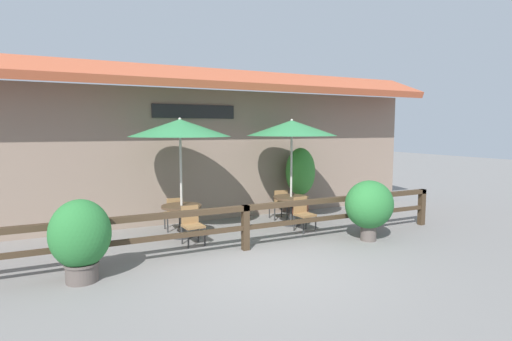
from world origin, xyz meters
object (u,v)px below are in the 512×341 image
at_px(dining_table_middle, 291,202).
at_px(potted_plant_broad_leaf, 300,175).
at_px(patio_umbrella_near, 180,128).
at_px(potted_plant_tall_tropical, 80,237).
at_px(chair_near_wallside, 174,212).
at_px(chair_near_streetside, 192,223).
at_px(chair_middle_wallside, 279,203).
at_px(chair_middle_streetside, 303,212).
at_px(dining_table_near, 182,212).
at_px(potted_plant_corner_fern, 369,206).
at_px(patio_umbrella_middle, 292,128).

distance_m(dining_table_middle, potted_plant_broad_leaf, 1.47).
bearing_deg(potted_plant_broad_leaf, patio_umbrella_near, -166.36).
bearing_deg(potted_plant_tall_tropical, chair_near_wallside, 49.89).
distance_m(chair_near_streetside, chair_middle_wallside, 3.19).
bearing_deg(chair_near_wallside, chair_middle_streetside, 155.92).
bearing_deg(dining_table_near, potted_plant_corner_fern, -29.46).
height_order(chair_near_wallside, patio_umbrella_middle, patio_umbrella_middle).
bearing_deg(chair_middle_streetside, potted_plant_broad_leaf, 54.50).
xyz_separation_m(potted_plant_corner_fern, potted_plant_broad_leaf, (0.08, 3.06, 0.37)).
xyz_separation_m(chair_middle_streetside, potted_plant_corner_fern, (0.89, -1.36, 0.34)).
bearing_deg(dining_table_middle, chair_near_streetside, -168.18).
bearing_deg(potted_plant_corner_fern, dining_table_middle, 112.00).
bearing_deg(chair_near_streetside, patio_umbrella_middle, 6.94).
relative_size(chair_near_wallside, dining_table_middle, 0.90).
distance_m(patio_umbrella_near, potted_plant_broad_leaf, 4.19).
xyz_separation_m(patio_umbrella_near, potted_plant_corner_fern, (3.76, -2.13, -1.75)).
relative_size(chair_middle_streetside, potted_plant_broad_leaf, 0.43).
height_order(chair_middle_wallside, potted_plant_broad_leaf, potted_plant_broad_leaf).
bearing_deg(patio_umbrella_near, dining_table_middle, -1.34).
relative_size(patio_umbrella_near, potted_plant_tall_tropical, 2.01).
xyz_separation_m(chair_near_wallside, patio_umbrella_middle, (2.95, -0.74, 2.09)).
relative_size(patio_umbrella_near, chair_middle_wallside, 3.31).
bearing_deg(dining_table_middle, dining_table_near, 178.66).
distance_m(patio_umbrella_near, patio_umbrella_middle, 2.93).
bearing_deg(chair_near_wallside, chair_middle_wallside, -178.53).
xyz_separation_m(patio_umbrella_near, dining_table_near, (0.00, 0.00, -1.95)).
height_order(patio_umbrella_near, potted_plant_tall_tropical, patio_umbrella_near).
distance_m(chair_middle_streetside, potted_plant_corner_fern, 1.66).
height_order(dining_table_near, chair_near_streetside, chair_near_streetside).
bearing_deg(dining_table_middle, patio_umbrella_middle, 0.00).
height_order(chair_middle_streetside, potted_plant_corner_fern, potted_plant_corner_fern).
xyz_separation_m(chair_near_streetside, dining_table_middle, (2.89, 0.60, 0.14)).
xyz_separation_m(dining_table_middle, chair_middle_streetside, (-0.06, -0.69, -0.14)).
bearing_deg(dining_table_near, potted_plant_broad_leaf, 13.64).
relative_size(dining_table_near, potted_plant_tall_tropical, 0.67).
height_order(patio_umbrella_middle, potted_plant_tall_tropical, patio_umbrella_middle).
relative_size(patio_umbrella_middle, chair_middle_streetside, 3.31).
distance_m(patio_umbrella_near, chair_middle_wallside, 3.68).
distance_m(dining_table_near, potted_plant_tall_tropical, 2.99).
relative_size(chair_middle_wallside, potted_plant_corner_fern, 0.61).
bearing_deg(patio_umbrella_near, chair_near_wallside, 91.11).
height_order(dining_table_middle, potted_plant_broad_leaf, potted_plant_broad_leaf).
height_order(dining_table_near, potted_plant_broad_leaf, potted_plant_broad_leaf).
bearing_deg(potted_plant_corner_fern, chair_near_wallside, 143.47).
distance_m(potted_plant_tall_tropical, potted_plant_broad_leaf, 6.76).
bearing_deg(chair_near_streetside, chair_near_wallside, 87.70).
bearing_deg(potted_plant_corner_fern, potted_plant_tall_tropical, 178.56).
xyz_separation_m(patio_umbrella_middle, chair_middle_streetside, (-0.06, -0.69, -2.09)).
bearing_deg(dining_table_middle, potted_plant_tall_tropical, -159.78).
bearing_deg(potted_plant_tall_tropical, dining_table_middle, 20.22).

